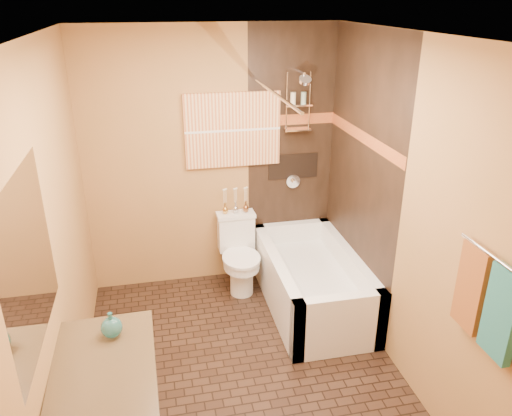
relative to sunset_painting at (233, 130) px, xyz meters
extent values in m
plane|color=black|center=(-0.20, -1.48, -1.55)|extent=(3.00, 3.00, 0.00)
cube|color=#AC7542|center=(-1.40, -1.48, -0.30)|extent=(0.02, 3.00, 2.50)
cube|color=#AC7542|center=(1.00, -1.48, -0.30)|extent=(0.02, 3.00, 2.50)
cube|color=#AC7542|center=(-0.20, 0.02, -0.30)|extent=(2.40, 0.02, 2.50)
cube|color=#AC7542|center=(-0.20, -2.98, -0.30)|extent=(2.40, 0.02, 2.50)
plane|color=silver|center=(-0.20, -1.48, 0.95)|extent=(3.00, 3.00, 0.00)
cube|color=black|center=(0.57, 0.01, -0.30)|extent=(0.85, 0.01, 2.50)
cube|color=black|center=(0.99, -0.73, -0.30)|extent=(0.01, 1.50, 2.50)
cube|color=#9D321C|center=(0.57, 0.00, 0.07)|extent=(0.85, 0.01, 0.10)
cube|color=#9D321C|center=(0.98, -0.73, 0.07)|extent=(0.01, 1.50, 0.10)
cube|color=black|center=(0.60, 0.01, -0.40)|extent=(0.50, 0.01, 0.25)
cylinder|color=silver|center=(0.60, -0.12, 0.53)|extent=(0.02, 0.26, 0.02)
cylinder|color=silver|center=(0.60, -0.28, 0.48)|extent=(0.11, 0.11, 0.09)
cylinder|color=silver|center=(0.60, -0.01, -0.55)|extent=(0.14, 0.02, 0.14)
cylinder|color=silver|center=(0.20, -0.73, 0.47)|extent=(0.03, 1.55, 0.03)
cylinder|color=silver|center=(0.95, -2.53, -0.10)|extent=(0.02, 0.55, 0.02)
cube|color=#206B61|center=(0.96, -2.66, -0.37)|extent=(0.05, 0.22, 0.52)
cube|color=brown|center=(0.96, -2.40, -0.37)|extent=(0.05, 0.22, 0.52)
cube|color=#C55C2E|center=(0.00, 0.00, 0.00)|extent=(0.90, 0.04, 0.70)
cube|color=white|center=(-1.39, -2.17, -0.05)|extent=(0.01, 1.00, 0.90)
cube|color=white|center=(0.60, -1.43, -1.27)|extent=(0.80, 0.10, 0.55)
cube|color=white|center=(0.60, -0.03, -1.27)|extent=(0.80, 0.10, 0.55)
cube|color=white|center=(0.25, -0.73, -1.27)|extent=(0.10, 1.50, 0.55)
cube|color=white|center=(0.95, -0.73, -1.27)|extent=(0.10, 1.50, 0.55)
cube|color=white|center=(0.60, -0.73, -1.38)|extent=(0.64, 1.34, 0.35)
cube|color=white|center=(0.00, -0.09, -1.03)|extent=(0.36, 0.17, 0.36)
cube|color=white|center=(0.00, -0.09, -0.83)|extent=(0.38, 0.19, 0.04)
cylinder|color=white|center=(0.00, -0.37, -1.37)|extent=(0.22, 0.22, 0.36)
cylinder|color=white|center=(0.00, -0.37, -1.21)|extent=(0.35, 0.35, 0.09)
cylinder|color=white|center=(0.00, -0.37, -1.16)|extent=(0.36, 0.36, 0.03)
cube|color=black|center=(-1.11, -2.17, -0.75)|extent=(0.59, 0.94, 0.04)
camera|label=1|loc=(-0.75, -4.51, 1.16)|focal=35.00mm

